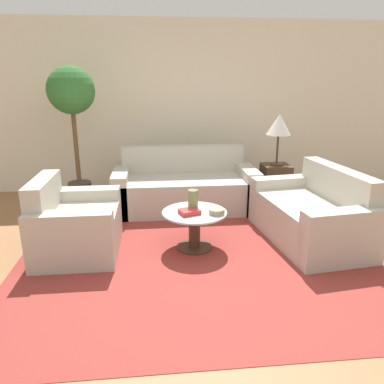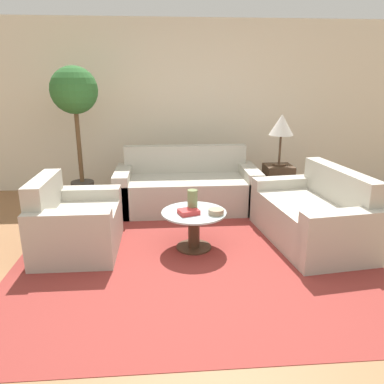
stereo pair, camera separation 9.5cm
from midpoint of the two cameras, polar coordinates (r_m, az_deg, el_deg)
ground_plane at (r=3.46m, az=2.14°, el=-13.24°), size 14.00×14.00×0.00m
wall_back at (r=6.05m, az=-1.86°, el=12.81°), size 10.00×0.06×2.60m
rug at (r=4.05m, az=-0.31°, el=-8.46°), size 3.56×3.51×0.01m
sofa_main at (r=5.20m, az=-1.63°, el=0.62°), size 1.92×0.87×0.83m
armchair at (r=4.07m, az=-18.42°, el=-5.03°), size 0.80×0.99×0.79m
loveseat at (r=4.35m, az=17.55°, el=-3.51°), size 1.00×1.54×0.81m
coffee_table at (r=3.94m, az=-0.32°, el=-5.00°), size 0.68×0.68×0.41m
side_table at (r=5.37m, az=12.03°, el=0.99°), size 0.37×0.37×0.59m
table_lamp at (r=5.21m, az=12.60°, el=9.82°), size 0.33×0.33×0.69m
potted_plant at (r=5.34m, az=-18.28°, el=12.57°), size 0.62×0.62×1.90m
vase at (r=3.87m, az=-0.55°, el=-1.32°), size 0.11×0.11×0.23m
bowl at (r=3.82m, az=3.09°, el=-2.99°), size 0.16×0.16×0.06m
book_stack at (r=3.81m, az=-1.11°, el=-3.03°), size 0.24×0.21×0.05m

